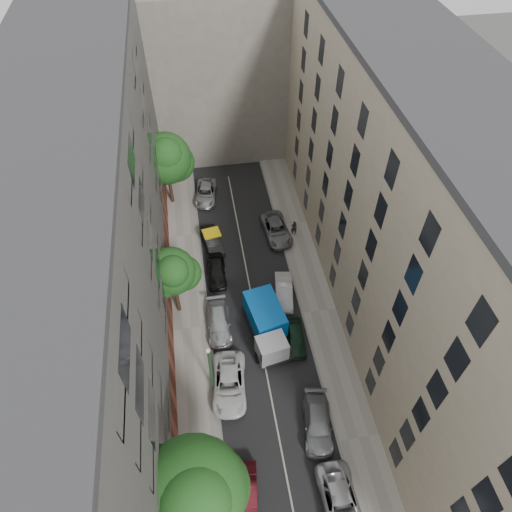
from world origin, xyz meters
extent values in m
plane|color=#4C4C49|center=(0.00, 0.00, 0.00)|extent=(120.00, 120.00, 0.00)
cube|color=black|center=(0.00, 0.00, 0.01)|extent=(8.00, 44.00, 0.02)
cube|color=gray|center=(-5.50, 0.00, 0.07)|extent=(3.00, 44.00, 0.15)
cube|color=gray|center=(5.50, 0.00, 0.07)|extent=(3.00, 44.00, 0.15)
cube|color=#4F4D4A|center=(-11.00, 0.00, 10.00)|extent=(8.00, 44.00, 20.00)
cube|color=tan|center=(11.00, 0.00, 10.00)|extent=(8.00, 44.00, 20.00)
cube|color=gray|center=(0.00, 28.00, 9.00)|extent=(18.00, 12.00, 18.00)
cube|color=black|center=(0.60, -1.71, 0.62)|extent=(3.40, 6.38, 0.34)
cube|color=#A6A8AB|center=(0.60, -3.84, 1.63)|extent=(2.53, 2.17, 1.91)
cube|color=blue|center=(0.60, -0.70, 1.80)|extent=(3.15, 4.42, 2.02)
cylinder|color=black|center=(-0.47, -3.84, 0.47)|extent=(0.31, 0.94, 0.94)
cylinder|color=black|center=(1.67, -3.84, 0.47)|extent=(0.31, 0.94, 0.94)
cylinder|color=black|center=(-0.47, 0.09, 0.47)|extent=(0.31, 0.94, 0.94)
cylinder|color=black|center=(1.67, 0.09, 0.47)|extent=(0.31, 0.94, 0.94)
imported|color=#490E15|center=(-2.80, -13.40, 0.64)|extent=(1.84, 4.01, 1.28)
imported|color=silver|center=(-2.98, -5.80, 0.74)|extent=(3.06, 5.60, 1.49)
imported|color=#B3B3B8|center=(-3.20, -0.20, 0.69)|extent=(1.97, 4.75, 1.37)
imported|color=black|center=(-2.80, 5.40, 0.70)|extent=(1.79, 4.19, 1.41)
imported|color=black|center=(-2.80, 9.29, 0.69)|extent=(2.14, 4.35, 1.37)
imported|color=#B0B1B5|center=(-2.80, 16.60, 0.65)|extent=(2.88, 4.96, 1.30)
imported|color=#B5B5BA|center=(2.98, -15.00, 0.71)|extent=(2.43, 5.15, 1.42)
imported|color=slate|center=(2.82, -9.75, 0.69)|extent=(2.69, 4.98, 1.37)
imported|color=black|center=(2.80, -2.60, 0.65)|extent=(1.87, 3.93, 1.30)
imported|color=silver|center=(2.80, 2.09, 0.69)|extent=(2.08, 4.37, 1.38)
imported|color=slate|center=(3.60, 9.80, 0.71)|extent=(2.78, 5.31, 1.43)
cylinder|color=#382619|center=(-5.64, -14.65, 4.90)|extent=(0.24, 0.24, 2.50)
sphere|color=#1C501A|center=(-5.64, -14.65, 7.35)|extent=(5.65, 5.65, 5.65)
sphere|color=#1C501A|center=(-4.74, -14.25, 6.15)|extent=(4.24, 4.24, 4.24)
sphere|color=#1C501A|center=(-6.34, -15.15, 6.65)|extent=(3.96, 3.96, 3.96)
sphere|color=#1C501A|center=(-5.44, -15.45, 8.65)|extent=(3.67, 3.67, 3.67)
cylinder|color=#382619|center=(-6.40, 2.07, 1.38)|extent=(0.36, 0.36, 2.47)
cylinder|color=#382619|center=(-6.40, 2.07, 3.50)|extent=(0.24, 0.24, 1.76)
sphere|color=#1C501A|center=(-6.40, 2.07, 5.23)|extent=(3.89, 3.89, 3.89)
sphere|color=#1C501A|center=(-5.50, 2.47, 4.38)|extent=(2.92, 2.92, 2.92)
sphere|color=#1C501A|center=(-7.10, 1.57, 4.74)|extent=(2.72, 2.72, 2.72)
sphere|color=#1C501A|center=(-6.20, 1.27, 6.15)|extent=(2.53, 2.53, 2.53)
cylinder|color=#382619|center=(-6.40, 16.42, 1.49)|extent=(0.36, 0.36, 2.68)
cylinder|color=#382619|center=(-6.40, 16.42, 3.78)|extent=(0.24, 0.24, 1.91)
sphere|color=#1C501A|center=(-6.40, 16.42, 5.65)|extent=(5.17, 5.17, 5.17)
sphere|color=#1C501A|center=(-5.50, 16.82, 4.74)|extent=(3.88, 3.88, 3.88)
sphere|color=#1C501A|center=(-7.10, 15.92, 5.12)|extent=(3.62, 3.62, 3.62)
sphere|color=#1C501A|center=(-6.20, 15.62, 6.65)|extent=(3.36, 3.36, 3.36)
cylinder|color=#1C632E|center=(-4.20, -5.81, 2.98)|extent=(0.14, 0.14, 5.66)
sphere|color=silver|center=(-4.20, -5.81, 5.90)|extent=(0.36, 0.36, 0.36)
imported|color=black|center=(5.32, 9.51, 0.98)|extent=(0.64, 0.45, 1.66)
camera|label=1|loc=(-3.52, -21.67, 32.48)|focal=32.00mm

